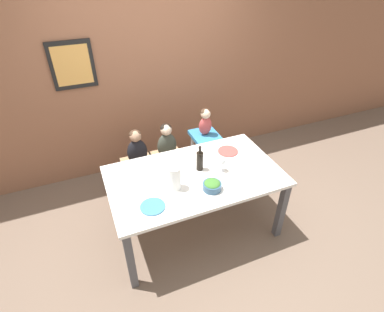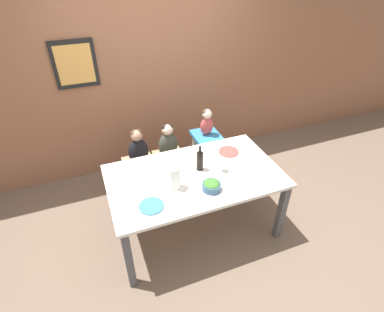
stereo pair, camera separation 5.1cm
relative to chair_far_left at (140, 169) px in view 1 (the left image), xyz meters
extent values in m
plane|color=#705B4C|center=(0.41, -0.79, -0.40)|extent=(14.00, 14.00, 0.00)
cube|color=#8E5B42|center=(0.41, 0.68, 0.95)|extent=(10.00, 0.06, 2.70)
cube|color=black|center=(-0.49, 0.64, 1.15)|extent=(0.48, 0.02, 0.54)
cube|color=gold|center=(-0.49, 0.63, 1.15)|extent=(0.39, 0.00, 0.44)
cube|color=white|center=(0.41, -0.79, 0.35)|extent=(1.73, 1.00, 0.03)
cube|color=#4C4C51|center=(-0.40, -1.24, -0.03)|extent=(0.07, 0.07, 0.73)
cube|color=#4C4C51|center=(1.21, -1.24, -0.03)|extent=(0.07, 0.07, 0.73)
cube|color=#4C4C51|center=(-0.40, -0.35, -0.03)|extent=(0.07, 0.07, 0.73)
cube|color=#4C4C51|center=(1.21, -0.35, -0.03)|extent=(0.07, 0.07, 0.73)
cylinder|color=silver|center=(-0.15, -0.15, -0.19)|extent=(0.04, 0.04, 0.42)
cylinder|color=silver|center=(0.15, -0.15, -0.19)|extent=(0.04, 0.04, 0.42)
cylinder|color=silver|center=(-0.15, 0.15, -0.19)|extent=(0.04, 0.04, 0.42)
cylinder|color=silver|center=(0.15, 0.15, -0.19)|extent=(0.04, 0.04, 0.42)
cube|color=tan|center=(0.00, 0.00, 0.05)|extent=(0.39, 0.43, 0.05)
cylinder|color=silver|center=(0.22, -0.15, -0.19)|extent=(0.04, 0.04, 0.42)
cylinder|color=silver|center=(0.52, -0.15, -0.19)|extent=(0.04, 0.04, 0.42)
cylinder|color=silver|center=(0.22, 0.15, -0.19)|extent=(0.04, 0.04, 0.42)
cylinder|color=silver|center=(0.52, 0.15, -0.19)|extent=(0.04, 0.04, 0.42)
cube|color=tan|center=(0.37, 0.00, 0.05)|extent=(0.39, 0.43, 0.05)
cylinder|color=silver|center=(0.76, -0.12, -0.08)|extent=(0.04, 0.04, 0.64)
cylinder|color=silver|center=(1.01, -0.12, -0.08)|extent=(0.04, 0.04, 0.64)
cylinder|color=silver|center=(0.76, 0.12, -0.08)|extent=(0.04, 0.04, 0.64)
cylinder|color=silver|center=(1.01, 0.12, -0.08)|extent=(0.04, 0.04, 0.64)
cube|color=teal|center=(0.88, 0.00, 0.27)|extent=(0.33, 0.37, 0.05)
ellipsoid|color=black|center=(0.00, 0.00, 0.25)|extent=(0.24, 0.14, 0.35)
sphere|color=tan|center=(0.00, 0.00, 0.47)|extent=(0.14, 0.14, 0.14)
ellipsoid|color=#473323|center=(0.00, 0.01, 0.49)|extent=(0.13, 0.13, 0.10)
ellipsoid|color=#3D4238|center=(0.37, 0.00, 0.25)|extent=(0.24, 0.14, 0.35)
sphere|color=beige|center=(0.37, 0.00, 0.47)|extent=(0.14, 0.14, 0.14)
ellipsoid|color=black|center=(0.37, 0.01, 0.49)|extent=(0.13, 0.13, 0.10)
ellipsoid|color=#C64C4C|center=(0.88, 0.00, 0.41)|extent=(0.17, 0.10, 0.24)
sphere|color=beige|center=(0.88, 0.00, 0.58)|extent=(0.12, 0.12, 0.12)
ellipsoid|color=#473323|center=(0.88, 0.01, 0.60)|extent=(0.12, 0.12, 0.09)
cylinder|color=black|center=(0.49, -0.73, 0.47)|extent=(0.07, 0.07, 0.20)
cylinder|color=black|center=(0.49, -0.73, 0.61)|extent=(0.03, 0.03, 0.07)
cylinder|color=black|center=(0.49, -0.73, 0.64)|extent=(0.03, 0.03, 0.02)
cylinder|color=white|center=(0.16, -0.90, 0.49)|extent=(0.11, 0.11, 0.23)
cylinder|color=white|center=(0.68, -0.83, 0.37)|extent=(0.06, 0.06, 0.00)
cylinder|color=white|center=(0.68, -0.83, 0.41)|extent=(0.01, 0.01, 0.07)
ellipsoid|color=white|center=(0.68, -0.83, 0.49)|extent=(0.07, 0.07, 0.09)
cylinder|color=#335675|center=(0.47, -1.06, 0.41)|extent=(0.18, 0.18, 0.07)
ellipsoid|color=#3D752D|center=(0.47, -1.06, 0.44)|extent=(0.15, 0.15, 0.05)
cylinder|color=teal|center=(-0.11, -1.07, 0.38)|extent=(0.22, 0.22, 0.01)
cylinder|color=silver|center=(-0.06, -0.56, 0.38)|extent=(0.22, 0.22, 0.01)
cylinder|color=#D14C47|center=(0.91, -0.56, 0.38)|extent=(0.22, 0.22, 0.01)
camera|label=1|loc=(-0.52, -2.95, 2.26)|focal=28.00mm
camera|label=2|loc=(-0.47, -2.97, 2.26)|focal=28.00mm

